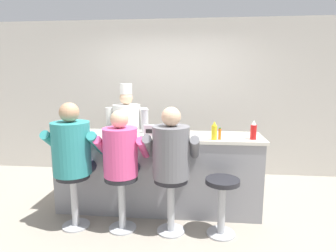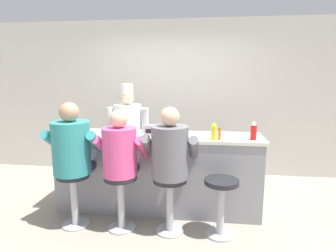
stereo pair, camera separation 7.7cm
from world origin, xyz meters
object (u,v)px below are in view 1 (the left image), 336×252
empty_stool_round (222,198)px  cook_in_whites_near (127,133)px  mustard_bottle_yellow (214,131)px  cereal_bowl (127,132)px  breakfast_plate (87,134)px  cup_stack_steel (145,121)px  diner_seated_pink (121,156)px  coffee_mug_tan (117,130)px  napkin_dispenser_chrome (149,131)px  hot_sauce_bottle_orange (220,134)px  diner_seated_teal (73,152)px  diner_seated_grey (171,156)px  water_pitcher_clear (168,129)px  ketchup_bottle_red (253,130)px

empty_stool_round → cook_in_whites_near: cook_in_whites_near is taller
mustard_bottle_yellow → cereal_bowl: (-1.09, 0.18, -0.07)m
breakfast_plate → cereal_bowl: (0.49, 0.08, 0.01)m
cup_stack_steel → diner_seated_pink: (-0.15, -0.63, -0.30)m
coffee_mug_tan → napkin_dispenser_chrome: bearing=-18.2°
coffee_mug_tan → diner_seated_pink: (0.20, -0.56, -0.19)m
hot_sauce_bottle_orange → cook_in_whites_near: cook_in_whites_near is taller
diner_seated_teal → diner_seated_grey: diner_seated_teal is taller
coffee_mug_tan → empty_stool_round: bearing=-24.1°
water_pitcher_clear → diner_seated_teal: (-1.03, -0.46, -0.20)m
ketchup_bottle_red → cook_in_whites_near: size_ratio=0.14×
mustard_bottle_yellow → diner_seated_grey: bearing=-147.1°
diner_seated_pink → water_pitcher_clear: bearing=44.2°
mustard_bottle_yellow → hot_sauce_bottle_orange: bearing=14.5°
diner_seated_teal → breakfast_plate: bearing=88.9°
breakfast_plate → diner_seated_pink: size_ratio=0.19×
hot_sauce_bottle_orange → diner_seated_grey: 0.66m
mustard_bottle_yellow → cup_stack_steel: bearing=160.2°
diner_seated_pink → empty_stool_round: size_ratio=2.14×
coffee_mug_tan → ketchup_bottle_red: bearing=-6.2°
breakfast_plate → coffee_mug_tan: bearing=21.9°
ketchup_bottle_red → diner_seated_pink: 1.56m
water_pitcher_clear → coffee_mug_tan: bearing=171.9°
diner_seated_pink → diner_seated_grey: bearing=0.2°
water_pitcher_clear → breakfast_plate: size_ratio=0.73×
cup_stack_steel → napkin_dispenser_chrome: 0.25m
mustard_bottle_yellow → cup_stack_steel: 0.94m
breakfast_plate → cereal_bowl: size_ratio=1.64×
ketchup_bottle_red → empty_stool_round: (-0.38, -0.41, -0.67)m
diner_seated_grey → cook_in_whites_near: (-0.77, 1.13, 0.02)m
breakfast_plate → diner_seated_grey: 1.19m
breakfast_plate → diner_seated_pink: (0.55, -0.42, -0.16)m
cup_stack_steel → water_pitcher_clear: bearing=-27.3°
ketchup_bottle_red → cup_stack_steel: size_ratio=0.74×
coffee_mug_tan → empty_stool_round: coffee_mug_tan is taller
mustard_bottle_yellow → napkin_dispenser_chrome: bearing=172.8°
water_pitcher_clear → diner_seated_teal: bearing=-156.1°
hot_sauce_bottle_orange → diner_seated_pink: bearing=-163.4°
diner_seated_grey → napkin_dispenser_chrome: bearing=127.1°
hot_sauce_bottle_orange → diner_seated_teal: (-1.66, -0.32, -0.18)m
mustard_bottle_yellow → diner_seated_grey: 0.61m
breakfast_plate → cereal_bowl: bearing=8.8°
empty_stool_round → cup_stack_steel: bearing=145.6°
cup_stack_steel → diner_seated_teal: diner_seated_teal is taller
cup_stack_steel → diner_seated_pink: size_ratio=0.23×
empty_stool_round → hot_sauce_bottle_orange: bearing=92.6°
mustard_bottle_yellow → coffee_mug_tan: 1.26m
diner_seated_pink → cup_stack_steel: bearing=76.3°
hot_sauce_bottle_orange → cup_stack_steel: cup_stack_steel is taller
diner_seated_teal → empty_stool_round: size_ratio=2.26×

